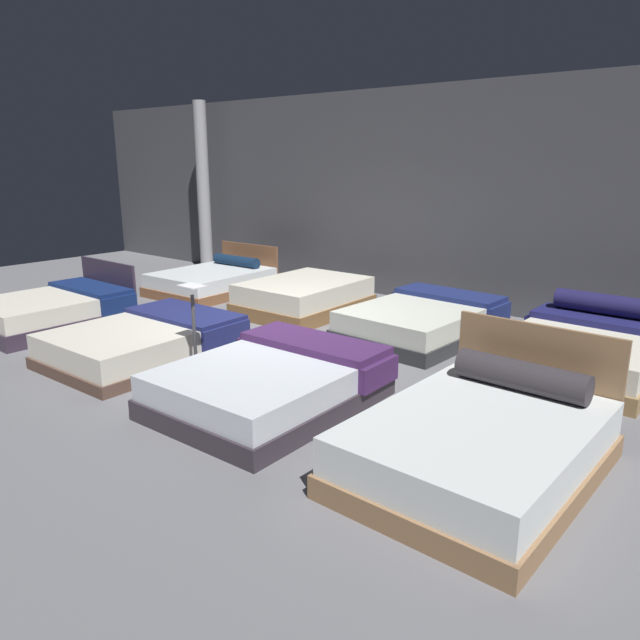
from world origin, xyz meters
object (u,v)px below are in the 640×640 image
at_px(bed_4, 214,281).
at_px(bed_6, 422,321).
at_px(bed_7, 586,349).
at_px(price_sign, 195,344).
at_px(bed_5, 304,297).
at_px(support_pillar, 203,189).
at_px(bed_1, 146,341).
at_px(bed_0, 54,311).
at_px(bed_3, 481,442).
at_px(bed_2, 272,383).

xyz_separation_m(bed_4, bed_6, (4.35, -0.02, 0.01)).
relative_size(bed_7, price_sign, 1.86).
distance_m(bed_7, price_sign, 4.42).
distance_m(bed_5, support_pillar, 4.49).
distance_m(bed_1, support_pillar, 6.06).
relative_size(bed_4, bed_6, 0.93).
xyz_separation_m(bed_1, price_sign, (1.05, -0.08, 0.20)).
height_order(bed_0, price_sign, price_sign).
relative_size(bed_7, support_pillar, 0.57).
xyz_separation_m(bed_3, bed_5, (-4.34, 2.89, -0.01)).
height_order(bed_0, bed_5, bed_0).
bearing_deg(bed_0, bed_6, 33.98).
distance_m(bed_6, bed_7, 2.14).
relative_size(bed_3, support_pillar, 0.63).
distance_m(bed_6, price_sign, 3.22).
xyz_separation_m(bed_4, price_sign, (3.27, -3.04, 0.20)).
height_order(bed_0, bed_4, bed_0).
xyz_separation_m(price_sign, support_pillar, (-5.05, 4.37, 1.34)).
bearing_deg(support_pillar, bed_4, -36.79).
bearing_deg(bed_1, support_pillar, 131.30).
distance_m(bed_1, bed_7, 5.19).
distance_m(bed_2, price_sign, 1.15).
xyz_separation_m(bed_0, bed_2, (4.40, -0.03, -0.01)).
relative_size(bed_1, price_sign, 2.05).
bearing_deg(bed_4, bed_3, -26.30).
height_order(bed_2, support_pillar, support_pillar).
relative_size(bed_0, bed_4, 0.94).
bearing_deg(bed_1, bed_6, 52.46).
bearing_deg(bed_6, bed_3, -50.60).
height_order(bed_5, support_pillar, support_pillar).
relative_size(bed_2, bed_3, 0.98).
bearing_deg(price_sign, support_pillar, 139.10).
height_order(bed_5, bed_6, bed_5).
height_order(bed_1, price_sign, price_sign).
relative_size(bed_4, support_pillar, 0.59).
height_order(bed_0, bed_3, bed_3).
bearing_deg(bed_3, bed_2, -177.29).
distance_m(bed_3, price_sign, 3.31).
xyz_separation_m(bed_2, bed_3, (2.17, 0.08, 0.03)).
bearing_deg(bed_7, bed_0, -154.80).
height_order(bed_0, bed_1, bed_0).
bearing_deg(support_pillar, bed_3, -27.07).
relative_size(bed_2, support_pillar, 0.61).
bearing_deg(bed_5, bed_3, -35.39).
relative_size(bed_0, bed_6, 0.88).
bearing_deg(bed_0, price_sign, -1.33).
bearing_deg(bed_3, bed_7, 92.36).
relative_size(bed_2, bed_6, 0.97).
bearing_deg(price_sign, bed_4, 137.06).
relative_size(bed_1, bed_3, 0.99).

